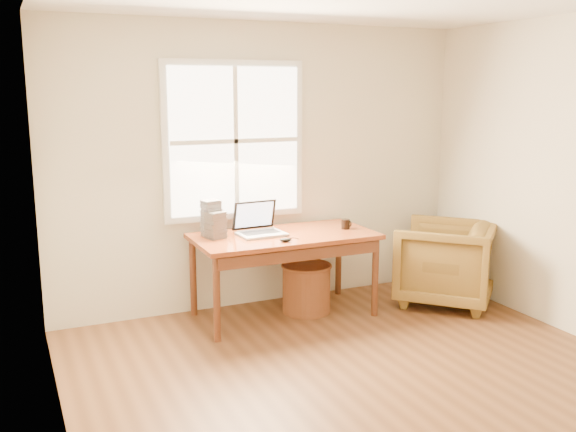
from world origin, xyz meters
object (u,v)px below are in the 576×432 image
coffee_mug (345,224)px  cd_stack_a (210,221)px  wicker_stool (306,289)px  laptop (262,217)px  desk (284,236)px  armchair (445,263)px

coffee_mug → cd_stack_a: bearing=173.6°
coffee_mug → wicker_stool: bearing=-179.2°
laptop → coffee_mug: size_ratio=5.20×
laptop → cd_stack_a: bearing=152.6°
wicker_stool → laptop: bearing=175.5°
coffee_mug → laptop: bearing=-179.3°
coffee_mug → cd_stack_a: size_ratio=0.35×
desk → armchair: size_ratio=1.86×
wicker_stool → cd_stack_a: size_ratio=1.74×
desk → wicker_stool: (0.22, 0.00, -0.51)m
armchair → laptop: 1.84m
desk → cd_stack_a: size_ratio=6.40×
desk → coffee_mug: 0.61m
wicker_stool → cd_stack_a: (-0.83, 0.22, 0.66)m
armchair → coffee_mug: bearing=-59.9°
coffee_mug → desk: bearing=-177.6°
armchair → cd_stack_a: bearing=-57.2°
desk → coffee_mug: size_ratio=18.23×
laptop → wicker_stool: bearing=-7.4°
armchair → coffee_mug: size_ratio=9.81×
laptop → cd_stack_a: 0.45m
armchair → laptop: bearing=-54.5°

